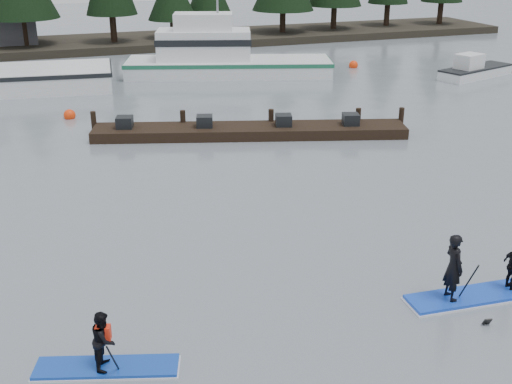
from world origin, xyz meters
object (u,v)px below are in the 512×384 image
object	(u,v)px
floating_dock	(250,131)
paddleboard_duo	(477,278)
fishing_boat_medium	(223,67)
paddleboard_solo	(105,350)

from	to	relation	value
floating_dock	paddleboard_duo	bearing A→B (deg)	-70.44
fishing_boat_medium	paddleboard_solo	size ratio (longest dim) A/B	4.44
paddleboard_solo	paddleboard_duo	size ratio (longest dim) A/B	0.81
fishing_boat_medium	paddleboard_duo	bearing A→B (deg)	-76.68
paddleboard_solo	paddleboard_duo	bearing A→B (deg)	16.09
paddleboard_solo	paddleboard_duo	distance (m)	8.92
fishing_boat_medium	floating_dock	size ratio (longest dim) A/B	0.97
floating_dock	paddleboard_duo	distance (m)	14.90
paddleboard_solo	fishing_boat_medium	bearing A→B (deg)	85.92
fishing_boat_medium	paddleboard_duo	size ratio (longest dim) A/B	3.60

